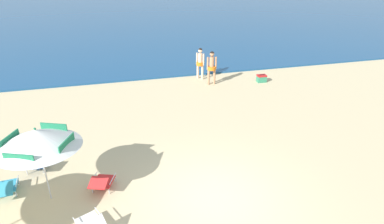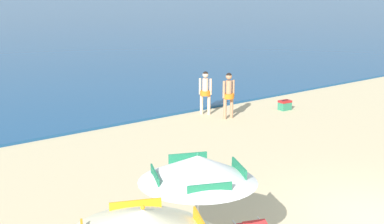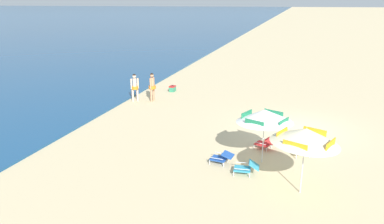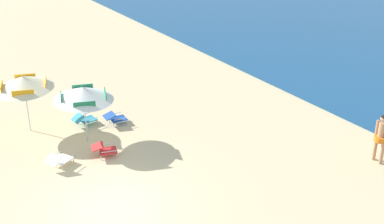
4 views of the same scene
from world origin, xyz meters
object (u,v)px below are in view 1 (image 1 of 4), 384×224
at_px(person_standing_beside, 212,66).
at_px(lounge_chair_spare_folded, 36,163).
at_px(beach_umbrella_striped_main, 37,138).
at_px(lounge_chair_beside_umbrella, 5,187).
at_px(cooler_box, 262,78).
at_px(person_standing_near_shore, 200,61).
at_px(lounge_chair_facing_sea, 102,182).
at_px(lounge_chair_under_umbrella, 91,224).

bearing_deg(person_standing_beside, lounge_chair_spare_folded, -141.90).
relative_size(beach_umbrella_striped_main, lounge_chair_beside_umbrella, 3.26).
xyz_separation_m(lounge_chair_beside_umbrella, cooler_box, (11.13, 6.75, -0.07)).
xyz_separation_m(lounge_chair_spare_folded, person_standing_near_shore, (7.41, 7.10, 0.73)).
distance_m(lounge_chair_facing_sea, cooler_box, 11.17).
relative_size(lounge_chair_under_umbrella, person_standing_near_shore, 0.59).
bearing_deg(lounge_chair_under_umbrella, lounge_chair_facing_sea, 80.64).
bearing_deg(lounge_chair_facing_sea, cooler_box, 40.11).
height_order(lounge_chair_spare_folded, person_standing_near_shore, person_standing_near_shore).
xyz_separation_m(person_standing_beside, cooler_box, (2.78, -0.35, -0.84)).
distance_m(lounge_chair_spare_folded, cooler_box, 11.97).
relative_size(lounge_chair_under_umbrella, lounge_chair_beside_umbrella, 1.10).
bearing_deg(lounge_chair_beside_umbrella, beach_umbrella_striped_main, -20.42).
height_order(lounge_chair_beside_umbrella, person_standing_beside, person_standing_beside).
xyz_separation_m(lounge_chair_under_umbrella, person_standing_beside, (6.02, 9.12, 0.77)).
bearing_deg(lounge_chair_facing_sea, person_standing_beside, 52.64).
bearing_deg(lounge_chair_beside_umbrella, cooler_box, 31.23).
height_order(lounge_chair_beside_umbrella, cooler_box, lounge_chair_beside_umbrella).
bearing_deg(lounge_chair_under_umbrella, lounge_chair_beside_umbrella, 139.09).
relative_size(lounge_chair_facing_sea, person_standing_beside, 0.55).
bearing_deg(cooler_box, lounge_chair_beside_umbrella, -148.77).
bearing_deg(person_standing_near_shore, lounge_chair_facing_sea, -122.34).
relative_size(lounge_chair_beside_umbrella, person_standing_near_shore, 0.54).
xyz_separation_m(lounge_chair_spare_folded, person_standing_beside, (7.74, 6.07, 0.76)).
relative_size(lounge_chair_under_umbrella, lounge_chair_facing_sea, 1.04).
relative_size(lounge_chair_facing_sea, person_standing_near_shore, 0.57).
xyz_separation_m(beach_umbrella_striped_main, cooler_box, (9.93, 7.19, -1.70)).
height_order(lounge_chair_beside_umbrella, lounge_chair_spare_folded, lounge_chair_beside_umbrella).
distance_m(lounge_chair_facing_sea, person_standing_near_shore, 10.18).
distance_m(lounge_chair_under_umbrella, lounge_chair_spare_folded, 3.50).
xyz_separation_m(lounge_chair_under_umbrella, person_standing_near_shore, (5.69, 10.15, 0.74)).
height_order(person_standing_near_shore, person_standing_beside, person_standing_beside).
relative_size(lounge_chair_beside_umbrella, cooler_box, 1.82).
bearing_deg(lounge_chair_spare_folded, cooler_box, 28.53).
distance_m(person_standing_beside, cooler_box, 2.92).
xyz_separation_m(beach_umbrella_striped_main, lounge_chair_beside_umbrella, (-1.20, 0.45, -1.64)).
bearing_deg(lounge_chair_spare_folded, lounge_chair_facing_sea, -36.76).
height_order(lounge_chair_facing_sea, person_standing_beside, person_standing_beside).
height_order(lounge_chair_beside_umbrella, person_standing_near_shore, person_standing_near_shore).
height_order(beach_umbrella_striped_main, lounge_chair_under_umbrella, beach_umbrella_striped_main).
relative_size(beach_umbrella_striped_main, person_standing_near_shore, 1.75).
xyz_separation_m(person_standing_near_shore, person_standing_beside, (0.33, -1.03, 0.03)).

